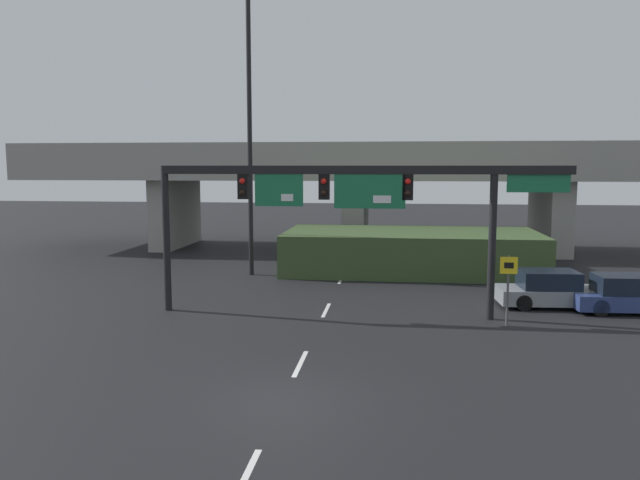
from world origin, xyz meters
TOP-DOWN VIEW (x-y plane):
  - ground_plane at (0.00, 0.00)m, footprint 160.00×160.00m
  - lane_markings at (0.00, 12.86)m, footprint 0.14×36.11m
  - signal_gantry at (0.92, 8.76)m, footprint 15.37×0.44m
  - speed_limit_sign at (6.67, 7.86)m, footprint 0.60×0.11m
  - highway_light_pole_near at (-4.79, 17.08)m, footprint 0.70×0.36m
  - overpass_bridge at (0.00, 27.88)m, footprint 45.10×8.71m
  - grass_embankment at (3.54, 19.21)m, footprint 13.47×6.63m
  - parked_sedan_near_right at (8.97, 11.24)m, footprint 4.43×2.11m
  - parked_sedan_mid_right at (11.69, 10.56)m, footprint 4.33×1.91m

SIDE VIEW (x-z plane):
  - ground_plane at x=0.00m, z-range 0.00..0.00m
  - lane_markings at x=0.00m, z-range 0.00..0.01m
  - parked_sedan_mid_right at x=11.69m, z-range -0.06..1.41m
  - parked_sedan_near_right at x=8.97m, z-range -0.06..1.41m
  - grass_embankment at x=3.54m, z-range 0.00..2.17m
  - speed_limit_sign at x=6.67m, z-range 0.38..2.92m
  - signal_gantry at x=0.92m, z-range 1.79..7.47m
  - overpass_bridge at x=0.00m, z-range 1.36..8.49m
  - highway_light_pole_near at x=-4.79m, z-range 0.38..16.42m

